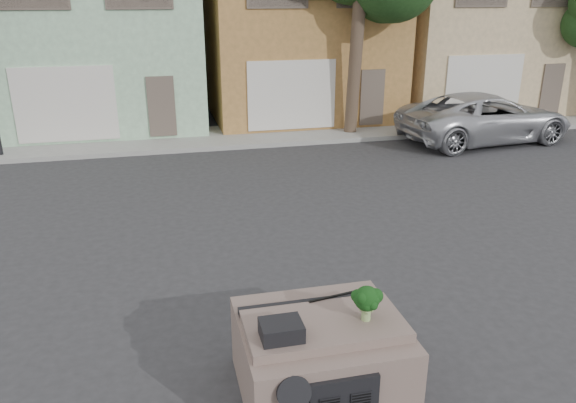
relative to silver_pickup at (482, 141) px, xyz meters
name	(u,v)px	position (x,y,z in m)	size (l,w,h in m)	color
ground_plane	(272,281)	(-9.17, -8.13, 0.00)	(120.00, 120.00, 0.00)	#303033
sidewalk	(209,138)	(-9.17, 2.37, 0.07)	(40.00, 3.00, 0.15)	gray
townhouse_mint	(100,22)	(-12.67, 6.37, 3.77)	(7.20, 8.20, 7.55)	#9DC7A2
townhouse_tan	(293,20)	(-5.17, 6.37, 3.77)	(7.20, 8.20, 7.55)	#A4753D
townhouse_beige	(460,18)	(2.33, 6.37, 3.77)	(7.20, 8.20, 7.55)	tan
silver_pickup	(482,141)	(0.00, 0.00, 0.00)	(2.75, 5.97, 1.66)	#BABBC1
tree_near	(357,11)	(-4.17, 1.67, 4.25)	(4.40, 4.00, 8.50)	#1B3B17
car_dashboard	(320,354)	(-9.17, -11.13, 0.56)	(2.00, 1.80, 1.12)	#725E55
instrument_hump	(281,330)	(-9.75, -11.48, 1.22)	(0.48, 0.38, 0.20)	black
wiper_arm	(334,296)	(-8.89, -10.75, 1.13)	(0.70, 0.03, 0.02)	black
broccoli	(367,303)	(-8.68, -11.35, 1.35)	(0.37, 0.37, 0.45)	black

